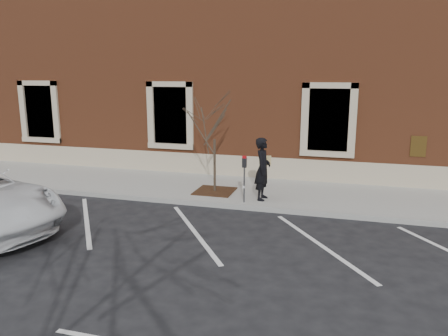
% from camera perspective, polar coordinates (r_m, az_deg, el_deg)
% --- Properties ---
extents(ground, '(120.00, 120.00, 0.00)m').
position_cam_1_polar(ground, '(13.45, -0.71, -5.11)').
color(ground, '#28282B').
rests_on(ground, ground).
extents(sidewalk_near, '(40.00, 3.50, 0.15)m').
position_cam_1_polar(sidewalk_near, '(15.05, 1.21, -2.91)').
color(sidewalk_near, '#A8A79E').
rests_on(sidewalk_near, ground).
extents(curb_near, '(40.00, 0.12, 0.15)m').
position_cam_1_polar(curb_near, '(13.38, -0.77, -4.87)').
color(curb_near, '#9E9E99').
rests_on(curb_near, ground).
extents(parking_stripes, '(28.00, 4.40, 0.01)m').
position_cam_1_polar(parking_stripes, '(11.48, -3.90, -8.27)').
color(parking_stripes, silver).
rests_on(parking_stripes, ground).
extents(building_civic, '(40.00, 8.62, 8.00)m').
position_cam_1_polar(building_civic, '(20.36, 5.68, 12.21)').
color(building_civic, brown).
rests_on(building_civic, ground).
extents(man, '(0.49, 0.73, 1.95)m').
position_cam_1_polar(man, '(13.53, 5.08, -0.12)').
color(man, black).
rests_on(man, sidewalk_near).
extents(parking_meter, '(0.13, 0.10, 1.45)m').
position_cam_1_polar(parking_meter, '(13.17, 2.67, -0.31)').
color(parking_meter, '#595B60').
rests_on(parking_meter, sidewalk_near).
extents(tree_grate, '(1.26, 1.26, 0.03)m').
position_cam_1_polar(tree_grate, '(14.59, -1.22, -3.03)').
color(tree_grate, '#3F2714').
rests_on(tree_grate, sidewalk_near).
extents(sapling, '(1.93, 1.93, 3.22)m').
position_cam_1_polar(sapling, '(14.16, -1.26, 5.72)').
color(sapling, '#3F3326').
rests_on(sapling, sidewalk_near).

